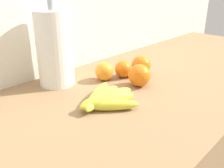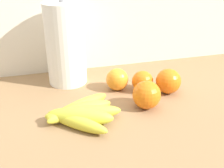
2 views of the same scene
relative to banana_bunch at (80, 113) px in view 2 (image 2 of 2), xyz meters
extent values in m
cube|color=silver|center=(0.28, 0.36, -0.30)|extent=(2.27, 0.06, 1.30)
ellipsoid|color=yellow|center=(-0.01, -0.03, 0.00)|extent=(0.14, 0.14, 0.03)
ellipsoid|color=gold|center=(0.00, -0.02, 0.00)|extent=(0.17, 0.10, 0.04)
ellipsoid|color=gold|center=(0.01, 0.00, 0.00)|extent=(0.20, 0.06, 0.04)
ellipsoid|color=gold|center=(0.00, 0.01, 0.00)|extent=(0.18, 0.07, 0.04)
ellipsoid|color=gold|center=(0.00, 0.03, 0.00)|extent=(0.19, 0.13, 0.04)
sphere|color=orange|center=(0.18, 0.01, 0.02)|extent=(0.08, 0.08, 0.08)
sphere|color=orange|center=(0.14, 0.14, 0.01)|extent=(0.07, 0.07, 0.07)
sphere|color=orange|center=(0.28, 0.08, 0.02)|extent=(0.08, 0.08, 0.08)
sphere|color=orange|center=(0.21, 0.11, 0.01)|extent=(0.06, 0.06, 0.06)
cylinder|color=white|center=(0.00, 0.24, 0.11)|extent=(0.12, 0.12, 0.25)
cylinder|color=gray|center=(0.00, 0.24, 0.12)|extent=(0.02, 0.02, 0.28)
camera|label=1|loc=(-0.46, -0.46, 0.32)|focal=39.53mm
camera|label=2|loc=(-0.08, -0.59, 0.37)|focal=44.29mm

